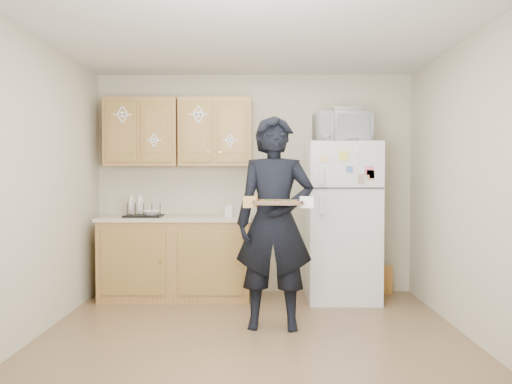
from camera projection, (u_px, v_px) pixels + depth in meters
floor at (252, 343)px, 4.01m from camera, size 3.60×3.60×0.00m
ceiling at (252, 29)px, 3.92m from camera, size 3.60×3.60×0.00m
wall_back at (254, 184)px, 5.76m from camera, size 3.60×0.04×2.50m
wall_front at (246, 199)px, 2.17m from camera, size 3.60×0.04×2.50m
wall_left at (27, 188)px, 3.98m from camera, size 0.04×3.60×2.50m
wall_right at (479, 188)px, 3.95m from camera, size 0.04×3.60×2.50m
refrigerator at (342, 221)px, 5.40m from camera, size 0.75×0.70×1.70m
base_cabinet at (177, 259)px, 5.48m from camera, size 1.60×0.60×0.86m
countertop at (177, 218)px, 5.46m from camera, size 1.64×0.64×0.04m
upper_cab_left at (142, 133)px, 5.57m from camera, size 0.80×0.33×0.75m
upper_cab_right at (216, 133)px, 5.56m from camera, size 0.80×0.33×0.75m
cereal_box at (383, 280)px, 5.66m from camera, size 0.20×0.07×0.32m
person at (275, 222)px, 4.38m from camera, size 0.71×0.49×1.87m
baking_tray at (278, 203)px, 4.08m from camera, size 0.42×0.32×0.04m
pizza_front_left at (267, 202)px, 4.02m from camera, size 0.13×0.13×0.02m
pizza_front_right at (290, 202)px, 4.00m from camera, size 0.13×0.13×0.02m
pizza_back_left at (267, 201)px, 4.15m from camera, size 0.13×0.13×0.02m
microwave at (342, 128)px, 5.32m from camera, size 0.62×0.46×0.31m
foil_pan at (346, 110)px, 5.34m from camera, size 0.30×0.21×0.06m
dish_rack at (144, 209)px, 5.39m from camera, size 0.40×0.30×0.16m
bowl at (152, 213)px, 5.40m from camera, size 0.20×0.20×0.05m
soap_bottle at (229, 209)px, 5.32m from camera, size 0.10×0.10×0.18m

